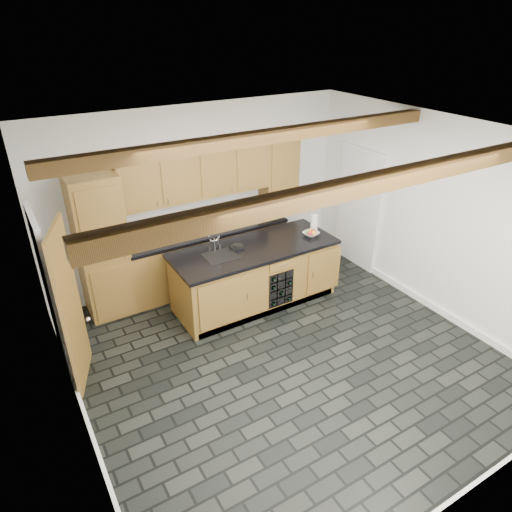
{
  "coord_description": "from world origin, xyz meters",
  "views": [
    {
      "loc": [
        -2.71,
        -3.78,
        3.93
      ],
      "look_at": [
        0.03,
        0.8,
        1.09
      ],
      "focal_mm": 32.0,
      "sensor_mm": 36.0,
      "label": 1
    }
  ],
  "objects_px": {
    "fruit_bowl": "(311,234)",
    "paper_towel": "(314,222)",
    "island": "(255,275)",
    "kitchen_scale": "(237,247)"
  },
  "relations": [
    {
      "from": "fruit_bowl",
      "to": "paper_towel",
      "type": "distance_m",
      "value": 0.26
    },
    {
      "from": "paper_towel",
      "to": "kitchen_scale",
      "type": "bearing_deg",
      "value": 178.45
    },
    {
      "from": "island",
      "to": "fruit_bowl",
      "type": "distance_m",
      "value": 1.06
    },
    {
      "from": "kitchen_scale",
      "to": "fruit_bowl",
      "type": "relative_size",
      "value": 0.91
    },
    {
      "from": "fruit_bowl",
      "to": "paper_towel",
      "type": "bearing_deg",
      "value": 42.08
    },
    {
      "from": "island",
      "to": "paper_towel",
      "type": "distance_m",
      "value": 1.26
    },
    {
      "from": "kitchen_scale",
      "to": "fruit_bowl",
      "type": "bearing_deg",
      "value": 0.72
    },
    {
      "from": "paper_towel",
      "to": "island",
      "type": "bearing_deg",
      "value": -176.34
    },
    {
      "from": "kitchen_scale",
      "to": "paper_towel",
      "type": "distance_m",
      "value": 1.36
    },
    {
      "from": "island",
      "to": "kitchen_scale",
      "type": "xyz_separation_m",
      "value": [
        -0.24,
        0.11,
        0.49
      ]
    }
  ]
}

